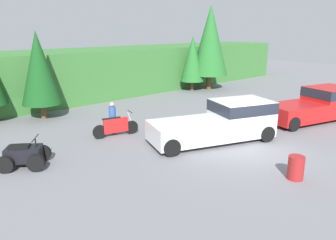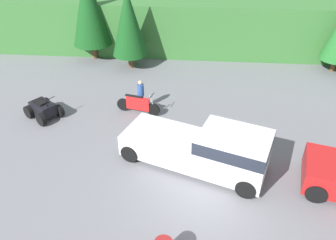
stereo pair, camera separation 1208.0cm
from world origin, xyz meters
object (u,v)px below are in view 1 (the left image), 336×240
(rider_person, at_px, (112,117))
(steel_barrel, at_px, (296,168))
(dirt_bike, at_px, (116,127))
(pickup_truck_second, at_px, (223,121))
(pickup_truck_red, at_px, (317,104))
(quad_atv, at_px, (24,155))

(rider_person, distance_m, steel_barrel, 9.18)
(dirt_bike, bearing_deg, rider_person, 90.32)
(steel_barrel, bearing_deg, pickup_truck_second, 72.95)
(pickup_truck_second, height_order, steel_barrel, pickup_truck_second)
(pickup_truck_red, relative_size, steel_barrel, 6.89)
(pickup_truck_red, distance_m, quad_atv, 16.06)
(dirt_bike, xyz_separation_m, steel_barrel, (2.15, -8.50, -0.07))
(quad_atv, bearing_deg, pickup_truck_second, 13.64)
(dirt_bike, distance_m, rider_person, 0.61)
(quad_atv, relative_size, rider_person, 1.31)
(rider_person, bearing_deg, steel_barrel, -55.82)
(pickup_truck_red, bearing_deg, rider_person, 166.22)
(quad_atv, bearing_deg, rider_person, 48.78)
(pickup_truck_second, bearing_deg, dirt_bike, 151.34)
(pickup_truck_red, relative_size, dirt_bike, 2.57)
(pickup_truck_red, relative_size, quad_atv, 2.76)
(pickup_truck_red, distance_m, rider_person, 11.99)
(quad_atv, height_order, rider_person, rider_person)
(dirt_bike, distance_m, quad_atv, 4.86)
(dirt_bike, relative_size, steel_barrel, 2.68)
(quad_atv, relative_size, steel_barrel, 2.50)
(quad_atv, bearing_deg, steel_barrel, -13.29)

